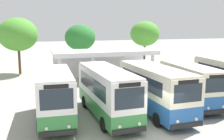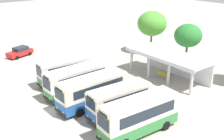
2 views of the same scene
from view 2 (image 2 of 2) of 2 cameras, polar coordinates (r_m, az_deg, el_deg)
ground_plane at (r=29.64m, az=-12.28°, el=-8.46°), size 180.00×180.00×0.00m
city_bus_nearest_orange at (r=35.15m, az=-9.96°, el=-0.14°), size 2.53×6.64×3.32m
city_bus_second_in_row at (r=32.28m, az=-7.18°, el=-1.94°), size 2.44×8.06×3.33m
city_bus_middle_cream at (r=29.47m, az=-4.06°, el=-4.14°), size 2.54×8.11×3.33m
city_bus_fourth_amber at (r=27.48m, az=1.55°, el=-6.27°), size 2.50×6.89×3.17m
city_bus_fifth_blue at (r=24.82m, az=5.70°, el=-9.21°), size 2.60×7.90×3.46m
parked_car_flank at (r=48.03m, az=-18.53°, el=3.62°), size 3.04×4.62×1.62m
terminal_canopy at (r=37.43m, az=12.02°, el=2.20°), size 11.72×4.58×3.40m
waiting_chair_end_by_column at (r=37.97m, az=9.76°, el=-0.60°), size 0.45×0.45×0.86m
waiting_chair_second_from_end at (r=37.54m, az=10.54°, el=-0.92°), size 0.45×0.45×0.86m
waiting_chair_middle_seat at (r=37.12m, az=11.36°, el=-1.23°), size 0.45×0.45×0.86m
roadside_tree_behind_canopy at (r=42.04m, az=15.48°, el=6.88°), size 4.03×4.03×6.31m
roadside_tree_west_of_canopy at (r=47.18m, az=8.30°, el=9.51°), size 4.90×4.90×7.14m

